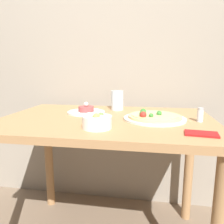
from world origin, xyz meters
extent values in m
cube|color=gray|center=(0.00, 0.89, 1.30)|extent=(8.00, 0.05, 2.60)
cube|color=#AD7F51|center=(0.00, 0.38, 0.77)|extent=(1.15, 0.77, 0.03)
cylinder|color=#AD7F51|center=(-0.51, 0.71, 0.38)|extent=(0.06, 0.06, 0.75)
cylinder|color=#AD7F51|center=(0.51, 0.71, 0.38)|extent=(0.06, 0.06, 0.75)
cylinder|color=silver|center=(0.26, 0.39, 0.79)|extent=(0.33, 0.33, 0.01)
cylinder|color=#E5C17F|center=(0.26, 0.39, 0.80)|extent=(0.28, 0.28, 0.01)
cylinder|color=#E0C684|center=(0.26, 0.39, 0.81)|extent=(0.24, 0.24, 0.00)
sphere|color=#387F33|center=(0.20, 0.34, 0.82)|extent=(0.04, 0.04, 0.04)
sphere|color=#387F33|center=(0.24, 0.33, 0.82)|extent=(0.02, 0.02, 0.02)
sphere|color=#B22D23|center=(0.20, 0.32, 0.82)|extent=(0.03, 0.03, 0.03)
sphere|color=#387F33|center=(0.20, 0.41, 0.82)|extent=(0.03, 0.03, 0.03)
sphere|color=#387F33|center=(0.28, 0.39, 0.82)|extent=(0.03, 0.03, 0.03)
cylinder|color=silver|center=(-0.15, 0.49, 0.79)|extent=(0.23, 0.23, 0.01)
cylinder|color=#A84747|center=(-0.15, 0.49, 0.81)|extent=(0.09, 0.09, 0.03)
sphere|color=silver|center=(-0.15, 0.49, 0.84)|extent=(0.03, 0.03, 0.03)
cube|color=white|center=(-0.07, 0.49, 0.80)|extent=(0.04, 0.02, 0.01)
cube|color=white|center=(-0.11, 0.56, 0.80)|extent=(0.03, 0.04, 0.01)
cube|color=white|center=(-0.18, 0.56, 0.80)|extent=(0.03, 0.04, 0.01)
cube|color=white|center=(-0.22, 0.49, 0.80)|extent=(0.04, 0.02, 0.01)
cube|color=white|center=(-0.18, 0.42, 0.80)|extent=(0.03, 0.04, 0.01)
cube|color=white|center=(-0.11, 0.42, 0.80)|extent=(0.03, 0.04, 0.01)
cylinder|color=white|center=(0.00, 0.17, 0.82)|extent=(0.13, 0.13, 0.06)
sphere|color=#8EA34C|center=(0.00, 0.15, 0.84)|extent=(0.03, 0.03, 0.03)
sphere|color=#A3B25B|center=(0.00, 0.16, 0.84)|extent=(0.03, 0.03, 0.03)
sphere|color=#668E42|center=(0.01, 0.20, 0.84)|extent=(0.03, 0.03, 0.03)
cylinder|color=silver|center=(0.03, 0.63, 0.85)|extent=(0.08, 0.08, 0.13)
cube|color=red|center=(0.44, 0.14, 0.79)|extent=(0.14, 0.09, 0.01)
cylinder|color=silver|center=(0.48, 0.37, 0.82)|extent=(0.03, 0.03, 0.06)
cylinder|color=#B2B2B7|center=(0.48, 0.37, 0.85)|extent=(0.03, 0.03, 0.01)
camera|label=1|loc=(0.22, -0.76, 1.05)|focal=35.00mm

